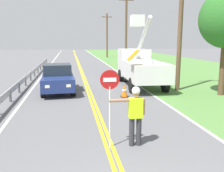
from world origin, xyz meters
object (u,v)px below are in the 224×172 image
(stop_sign_paddle, at_px, (110,91))
(oncoming_sedan_nearest, at_px, (58,79))
(utility_pole_near, at_px, (181,15))
(traffic_cone_mid, at_px, (125,91))
(flagger_worker, at_px, (135,112))
(utility_pole_mid, at_px, (126,29))
(traffic_cone_lead, at_px, (137,102))
(utility_bucket_truck, at_px, (139,65))
(utility_pole_far, at_px, (107,35))

(stop_sign_paddle, xyz_separation_m, oncoming_sedan_nearest, (-1.88, 8.39, -0.88))
(utility_pole_near, distance_m, traffic_cone_mid, 5.86)
(flagger_worker, height_order, traffic_cone_mid, flagger_worker)
(flagger_worker, height_order, utility_pole_mid, utility_pole_mid)
(traffic_cone_lead, bearing_deg, traffic_cone_mid, 91.02)
(traffic_cone_mid, bearing_deg, flagger_worker, -99.65)
(oncoming_sedan_nearest, bearing_deg, utility_pole_mid, 63.22)
(stop_sign_paddle, distance_m, utility_pole_mid, 24.46)
(oncoming_sedan_nearest, bearing_deg, stop_sign_paddle, -77.38)
(utility_bucket_truck, relative_size, utility_pole_near, 0.78)
(utility_pole_near, height_order, traffic_cone_lead, utility_pole_near)
(utility_pole_near, bearing_deg, oncoming_sedan_nearest, 175.28)
(stop_sign_paddle, height_order, utility_pole_far, utility_pole_far)
(utility_pole_near, bearing_deg, utility_pole_mid, 89.35)
(oncoming_sedan_nearest, bearing_deg, flagger_worker, -72.49)
(oncoming_sedan_nearest, height_order, traffic_cone_mid, oncoming_sedan_nearest)
(utility_pole_far, height_order, traffic_cone_mid, utility_pole_far)
(stop_sign_paddle, relative_size, utility_bucket_truck, 0.34)
(utility_pole_near, distance_m, utility_pole_mid, 15.83)
(oncoming_sedan_nearest, xyz_separation_m, utility_pole_near, (7.50, -0.62, 3.79))
(utility_pole_near, xyz_separation_m, traffic_cone_mid, (-3.76, -1.36, -4.29))
(utility_pole_mid, distance_m, utility_pole_far, 14.24)
(flagger_worker, bearing_deg, utility_pole_near, 58.06)
(stop_sign_paddle, height_order, oncoming_sedan_nearest, stop_sign_paddle)
(flagger_worker, xyz_separation_m, stop_sign_paddle, (-0.77, 0.00, 0.66))
(utility_pole_far, bearing_deg, stop_sign_paddle, -98.30)
(utility_bucket_truck, xyz_separation_m, utility_pole_near, (1.93, -2.14, 3.23))
(oncoming_sedan_nearest, height_order, utility_pole_mid, utility_pole_mid)
(utility_pole_far, bearing_deg, traffic_cone_mid, -96.65)
(utility_pole_far, relative_size, traffic_cone_lead, 11.01)
(oncoming_sedan_nearest, bearing_deg, utility_pole_near, -4.72)
(oncoming_sedan_nearest, bearing_deg, utility_bucket_truck, 15.26)
(flagger_worker, xyz_separation_m, utility_pole_far, (4.75, 37.83, 2.99))
(flagger_worker, distance_m, utility_pole_far, 38.25)
(utility_bucket_truck, bearing_deg, traffic_cone_mid, -117.54)
(utility_bucket_truck, height_order, utility_pole_near, utility_pole_near)
(utility_pole_mid, height_order, traffic_cone_mid, utility_pole_mid)
(traffic_cone_lead, distance_m, traffic_cone_mid, 2.47)
(flagger_worker, xyz_separation_m, traffic_cone_mid, (1.09, 6.41, -0.71))
(oncoming_sedan_nearest, relative_size, utility_pole_near, 0.47)
(stop_sign_paddle, relative_size, utility_pole_mid, 0.27)
(utility_pole_far, bearing_deg, oncoming_sedan_nearest, -104.11)
(utility_bucket_truck, xyz_separation_m, traffic_cone_lead, (-1.78, -5.97, -1.06))
(flagger_worker, distance_m, traffic_cone_lead, 4.16)
(traffic_cone_lead, relative_size, traffic_cone_mid, 1.00)
(flagger_worker, distance_m, utility_pole_mid, 24.37)
(utility_bucket_truck, distance_m, traffic_cone_mid, 4.08)
(oncoming_sedan_nearest, xyz_separation_m, utility_pole_far, (7.40, 29.44, 3.20))
(utility_pole_far, xyz_separation_m, traffic_cone_lead, (-3.62, -33.89, -3.70))
(traffic_cone_lead, xyz_separation_m, traffic_cone_mid, (-0.04, 2.47, 0.00))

